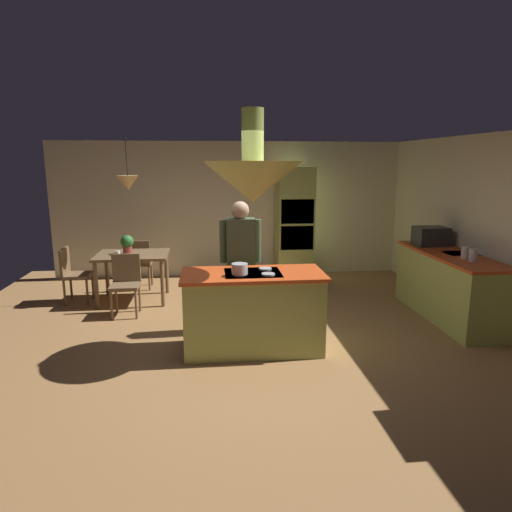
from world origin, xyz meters
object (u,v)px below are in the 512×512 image
Objects in this scene: dining_table at (132,260)px; chair_facing_island at (126,280)px; kitchen_island at (253,311)px; chair_at_corner at (72,271)px; oven_tower at (294,223)px; person_at_island at (241,258)px; canister_sugar at (465,253)px; cooking_pot_on_cooktop at (240,269)px; cup_on_table at (118,254)px; chair_by_back_wall at (139,261)px; potted_plant_on_table at (127,243)px; canister_flour at (473,255)px; microwave_on_counter at (431,236)px.

dining_table is 1.26× the size of chair_facing_island.
kitchen_island is 3.36m from chair_at_corner.
oven_tower is at bearing 71.26° from kitchen_island.
person_at_island is 2.96m from chair_at_corner.
cooking_pot_on_cooktop is (-3.00, -0.60, 0.00)m from canister_sugar.
oven_tower is at bearing 69.52° from cooking_pot_on_cooktop.
cup_on_table is at bearing 111.98° from chair_facing_island.
potted_plant_on_table reaches higher than chair_by_back_wall.
cooking_pot_on_cooktop is (-3.00, -0.42, -0.00)m from canister_flour.
chair_at_corner is 5.73m from canister_sugar.
kitchen_island is 18.16× the size of cup_on_table.
oven_tower is 3.28m from cup_on_table.
oven_tower is 2.41× the size of chair_at_corner.
microwave_on_counter is at bearing -0.55° from chair_facing_island.
person_at_island is at bearing -26.65° from chair_facing_island.
potted_plant_on_table reaches higher than cup_on_table.
canister_sugar is (4.54, -0.99, 0.51)m from chair_facing_island.
cooking_pot_on_cooktop is at bearing -140.91° from kitchen_island.
canister_sugar is at bearing -90.00° from microwave_on_counter.
cup_on_table is at bearing 145.18° from person_at_island.
canister_sugar is (4.54, -1.63, 0.35)m from dining_table.
dining_table is 2.73m from cooking_pot_on_cooktop.
chair_by_back_wall is 2.90× the size of potted_plant_on_table.
chair_by_back_wall is at bearing -55.25° from chair_at_corner.
kitchen_island is 1.88× the size of chair_facing_island.
person_at_island is at bearing 176.47° from canister_sugar.
cooking_pot_on_cooktop is (-0.07, -0.78, 0.04)m from person_at_island.
cooking_pot_on_cooktop is at bearing -49.66° from cup_on_table.
chair_at_corner is at bearing 172.84° from microwave_on_counter.
kitchen_island is 9.08× the size of cooking_pot_on_cooktop.
person_at_island is at bearing -114.72° from oven_tower.
cup_on_table is (0.75, -0.21, 0.30)m from chair_at_corner.
microwave_on_counter is (1.74, -1.83, 0.03)m from oven_tower.
oven_tower is 1.24× the size of person_at_island.
microwave_on_counter is at bearing 14.57° from person_at_island.
chair_at_corner is 0.96m from potted_plant_on_table.
dining_table is (-2.80, -1.14, -0.39)m from oven_tower.
person_at_island is at bearing -119.77° from chair_at_corner.
cup_on_table is (-2.97, -1.35, -0.24)m from oven_tower.
potted_plant_on_table is at bearing 61.77° from cup_on_table.
person_at_island is at bearing -34.82° from cup_on_table.
kitchen_island reaches higher than chair_by_back_wall.
kitchen_island is at bearing -108.74° from oven_tower.
dining_table is at bearing 171.39° from microwave_on_counter.
potted_plant_on_table reaches higher than chair_facing_island.
oven_tower is 1.91× the size of dining_table.
chair_by_back_wall is at bearing -169.89° from oven_tower.
oven_tower is 3.27m from canister_sugar.
chair_by_back_wall is 3.30m from cooking_pot_on_cooktop.
person_at_island reaches higher than canister_sugar.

